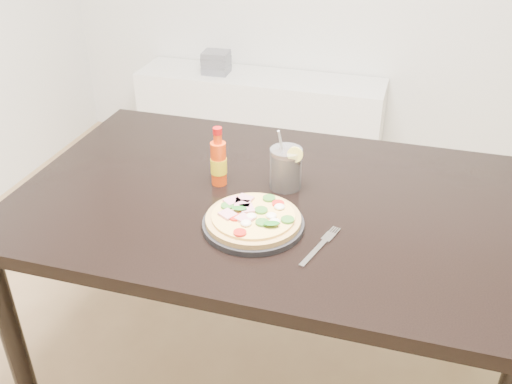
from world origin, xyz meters
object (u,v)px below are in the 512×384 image
(cola_cup, at_px, (286,169))
(media_console, at_px, (260,117))
(hot_sauce_bottle, at_px, (219,162))
(fork, at_px, (321,245))
(pizza, at_px, (253,218))
(plate, at_px, (253,224))
(dining_table, at_px, (268,220))

(cola_cup, relative_size, media_console, 0.13)
(hot_sauce_bottle, distance_m, fork, 0.41)
(pizza, height_order, media_console, pizza)
(plate, height_order, media_console, plate)
(dining_table, relative_size, cola_cup, 7.74)
(hot_sauce_bottle, xyz_separation_m, fork, (0.34, -0.22, -0.07))
(hot_sauce_bottle, relative_size, fork, 0.95)
(pizza, relative_size, hot_sauce_bottle, 1.38)
(pizza, bearing_deg, fork, -10.45)
(fork, bearing_deg, hot_sauce_bottle, 163.97)
(dining_table, bearing_deg, pizza, -88.43)
(fork, bearing_deg, cola_cup, 137.68)
(hot_sauce_bottle, distance_m, media_console, 1.74)
(dining_table, xyz_separation_m, media_console, (-0.49, 1.63, -0.42))
(plate, distance_m, fork, 0.19)
(pizza, bearing_deg, plate, -66.89)
(plate, height_order, fork, plate)
(dining_table, height_order, media_console, dining_table)
(pizza, relative_size, cola_cup, 1.35)
(dining_table, distance_m, plate, 0.19)
(pizza, height_order, hot_sauce_bottle, hot_sauce_bottle)
(cola_cup, xyz_separation_m, fork, (0.15, -0.26, -0.05))
(media_console, bearing_deg, pizza, -74.50)
(cola_cup, bearing_deg, fork, -59.09)
(pizza, height_order, cola_cup, cola_cup)
(hot_sauce_bottle, bearing_deg, media_console, 101.91)
(pizza, height_order, fork, pizza)
(dining_table, bearing_deg, fork, -45.95)
(pizza, bearing_deg, cola_cup, 82.37)
(plate, bearing_deg, cola_cup, 82.50)
(pizza, distance_m, hot_sauce_bottle, 0.25)
(dining_table, relative_size, plate, 5.36)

